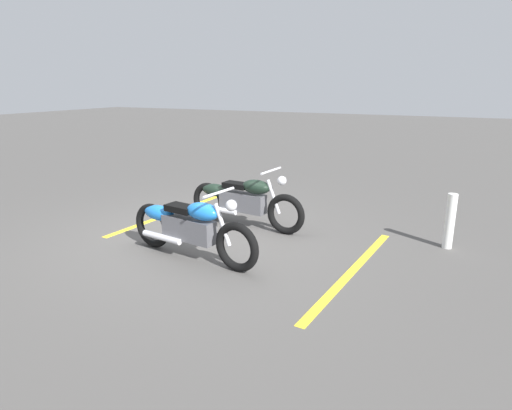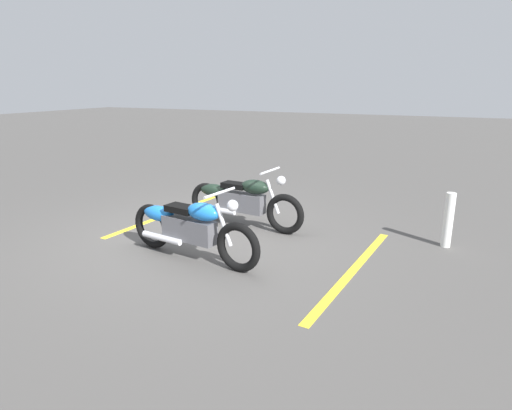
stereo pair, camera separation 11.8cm
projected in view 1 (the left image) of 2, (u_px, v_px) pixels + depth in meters
The scene contains 6 objects.
ground_plane at pixel (199, 236), 6.94m from camera, with size 60.00×60.00×0.00m, color #514F4C.
motorcycle_bright_foreground at pixel (188, 226), 5.98m from camera, with size 2.22×0.63×1.04m.
motorcycle_dark_foreground at pixel (242, 200), 7.34m from camera, with size 2.23×0.62×1.04m.
bollard_post at pixel (450, 221), 6.34m from camera, with size 0.14×0.14×0.83m, color white.
parking_stripe_near at pixel (172, 213), 8.18m from camera, with size 3.20×0.12×0.01m, color yellow.
parking_stripe_mid at pixel (352, 271), 5.65m from camera, with size 3.20×0.12×0.01m, color yellow.
Camera 1 is at (3.70, -5.47, 2.37)m, focal length 30.26 mm.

